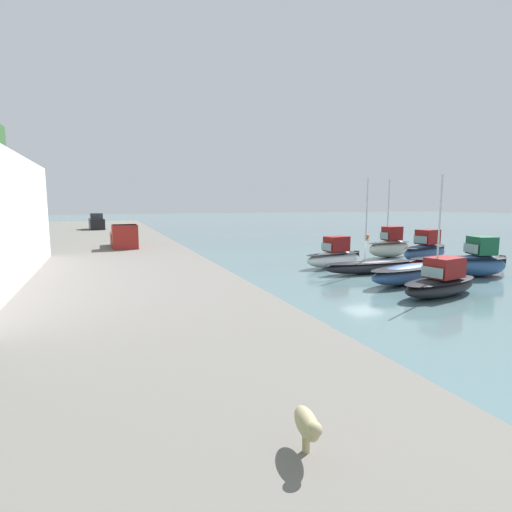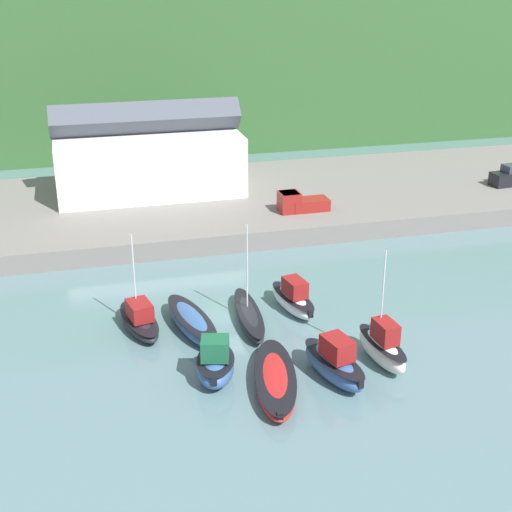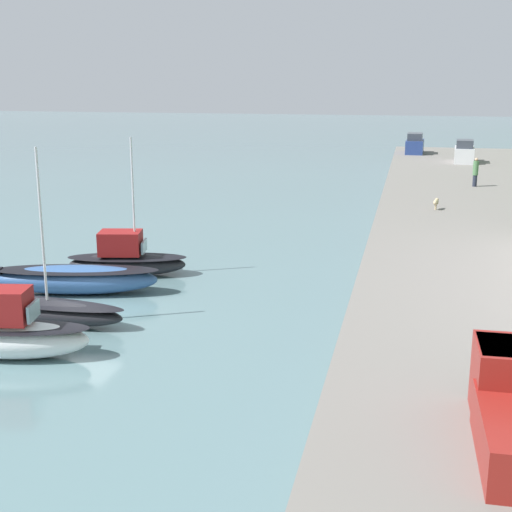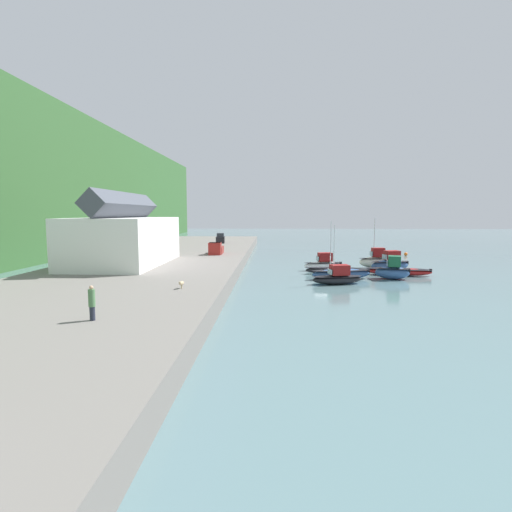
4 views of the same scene
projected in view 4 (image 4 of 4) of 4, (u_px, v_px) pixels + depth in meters
name	position (u px, v px, depth m)	size (l,w,h in m)	color
ground_plane	(324.00, 275.00, 52.62)	(320.00, 320.00, 0.00)	slate
quay_promenade	(156.00, 268.00, 53.44)	(118.80, 22.63, 1.72)	slate
harbor_clubhouse	(124.00, 238.00, 50.73)	(18.55, 9.75, 9.15)	white
moored_boat_0	(338.00, 277.00, 46.15)	(3.17, 6.28, 6.90)	black
moored_boat_1	(341.00, 274.00, 49.55)	(3.50, 7.91, 1.32)	#33568E
moored_boat_2	(335.00, 270.00, 53.62)	(2.04, 8.01, 7.14)	black
moored_boat_3	(323.00, 264.00, 57.17)	(2.70, 5.84, 2.55)	white
moored_boat_4	(393.00, 270.00, 49.59)	(3.26, 4.64, 2.91)	#33568E
moored_boat_5	(398.00, 271.00, 52.80)	(4.22, 8.88, 0.99)	red
moored_boat_6	(390.00, 264.00, 56.44)	(3.24, 6.04, 2.91)	#33568E
moored_boat_7	(376.00, 260.00, 60.03)	(2.07, 5.40, 7.50)	white
parked_car_0	(220.00, 239.00, 87.24)	(4.33, 2.14, 2.16)	black
pickup_truck_0	(216.00, 249.00, 63.29)	(4.76, 2.06, 1.90)	maroon
person_on_quay	(92.00, 302.00, 24.04)	(0.40, 0.40, 2.14)	#232838
dog_on_quay	(181.00, 283.00, 34.28)	(0.88, 0.44, 0.68)	tan
mooring_buoy_0	(406.00, 254.00, 76.91)	(0.67, 0.67, 0.67)	orange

